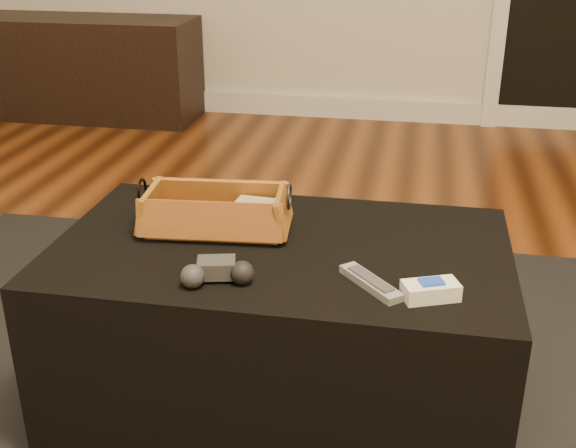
% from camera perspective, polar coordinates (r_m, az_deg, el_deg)
% --- Properties ---
extents(floor, '(5.00, 5.50, 0.01)m').
position_cam_1_polar(floor, '(1.79, -7.56, -15.19)').
color(floor, brown).
rests_on(floor, ground).
extents(baseboard, '(5.00, 0.04, 0.12)m').
position_cam_1_polar(baseboard, '(4.21, 3.86, 9.19)').
color(baseboard, white).
rests_on(baseboard, floor).
extents(media_cabinet, '(1.41, 0.45, 0.56)m').
position_cam_1_polar(media_cabinet, '(4.38, -16.62, 11.78)').
color(media_cabinet, black).
rests_on(media_cabinet, floor).
extents(area_rug, '(2.60, 2.00, 0.01)m').
position_cam_1_polar(area_rug, '(1.78, -0.84, -14.85)').
color(area_rug, black).
rests_on(area_rug, floor).
extents(ottoman, '(1.00, 0.60, 0.42)m').
position_cam_1_polar(ottoman, '(1.69, -0.55, -8.08)').
color(ottoman, black).
rests_on(ottoman, area_rug).
extents(tv_remote, '(0.18, 0.07, 0.02)m').
position_cam_1_polar(tv_remote, '(1.66, -6.36, 0.08)').
color(tv_remote, black).
rests_on(tv_remote, wicker_basket).
extents(cloth_bundle, '(0.10, 0.07, 0.05)m').
position_cam_1_polar(cloth_bundle, '(1.67, -2.54, 0.97)').
color(cloth_bundle, tan).
rests_on(cloth_bundle, wicker_basket).
extents(wicker_basket, '(0.35, 0.21, 0.12)m').
position_cam_1_polar(wicker_basket, '(1.66, -5.73, 0.83)').
color(wicker_basket, '#A26C24').
rests_on(wicker_basket, ottoman).
extents(game_controller, '(0.15, 0.11, 0.05)m').
position_cam_1_polar(game_controller, '(1.43, -5.63, -3.79)').
color(game_controller, '#2D2D30').
rests_on(game_controller, ottoman).
extents(silver_remote, '(0.14, 0.15, 0.02)m').
position_cam_1_polar(silver_remote, '(1.43, 6.54, -4.61)').
color(silver_remote, gray).
rests_on(silver_remote, ottoman).
extents(cream_gadget, '(0.12, 0.09, 0.04)m').
position_cam_1_polar(cream_gadget, '(1.40, 11.20, -5.16)').
color(cream_gadget, white).
rests_on(cream_gadget, ottoman).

